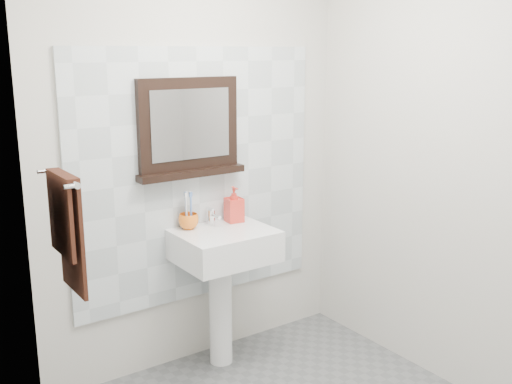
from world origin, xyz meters
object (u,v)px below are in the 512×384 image
Objects in this scene: soap_dispenser at (234,204)px; hand_towel at (67,224)px; toothbrush_cup at (189,221)px; pedestal_sink at (224,260)px; framed_mirror at (189,130)px.

hand_towel reaches higher than soap_dispenser.
pedestal_sink is at bearing -42.29° from toothbrush_cup.
toothbrush_cup is at bearing -176.89° from soap_dispenser.
soap_dispenser is at bearing 18.61° from hand_towel.
pedestal_sink is 1.11m from hand_towel.
hand_towel reaches higher than pedestal_sink.
toothbrush_cup is (-0.15, 0.14, 0.23)m from pedestal_sink.
soap_dispenser is 0.33× the size of framed_mirror.
toothbrush_cup is 0.31m from soap_dispenser.
pedestal_sink is 1.75× the size of hand_towel.
soap_dispenser is 0.40× the size of hand_towel.
framed_mirror is at bearing 47.93° from toothbrush_cup.
soap_dispenser is 1.20m from hand_towel.
soap_dispenser is at bearing -4.51° from toothbrush_cup.
soap_dispenser is (0.30, -0.02, 0.06)m from toothbrush_cup.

